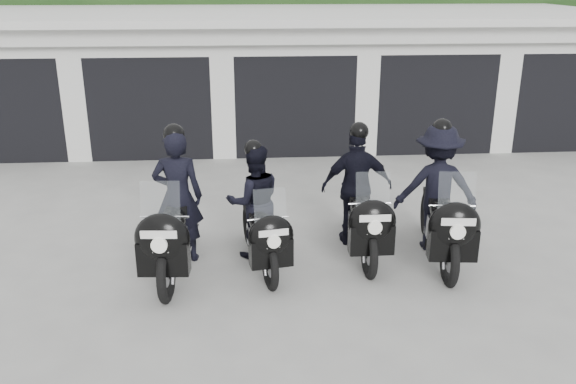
{
  "coord_description": "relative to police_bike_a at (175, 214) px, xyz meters",
  "views": [
    {
      "loc": [
        -1.1,
        -7.45,
        3.81
      ],
      "look_at": [
        -0.54,
        0.23,
        1.05
      ],
      "focal_mm": 38.0,
      "sensor_mm": 36.0,
      "label": 1
    }
  ],
  "objects": [
    {
      "name": "ground",
      "position": [
        2.06,
        -0.15,
        -0.8
      ],
      "size": [
        80.0,
        80.0,
        0.0
      ],
      "primitive_type": "plane",
      "color": "#9E9F99",
      "rests_on": "ground"
    },
    {
      "name": "garage_block",
      "position": [
        2.06,
        7.9,
        0.62
      ],
      "size": [
        16.4,
        6.8,
        2.96
      ],
      "color": "silver",
      "rests_on": "ground"
    },
    {
      "name": "background_vegetation",
      "position": [
        2.43,
        12.77,
        1.97
      ],
      "size": [
        20.0,
        3.9,
        5.8
      ],
      "color": "#173413",
      "rests_on": "ground"
    },
    {
      "name": "police_bike_a",
      "position": [
        0.0,
        0.0,
        0.0
      ],
      "size": [
        0.78,
        2.32,
        2.02
      ],
      "rotation": [
        0.0,
        0.0,
        -0.07
      ],
      "color": "black",
      "rests_on": "ground"
    },
    {
      "name": "police_bike_b",
      "position": [
        1.1,
        0.19,
        -0.06
      ],
      "size": [
        0.95,
        2.0,
        1.76
      ],
      "rotation": [
        0.0,
        0.0,
        0.18
      ],
      "color": "black",
      "rests_on": "ground"
    },
    {
      "name": "police_bike_c",
      "position": [
        2.57,
        0.51,
        0.01
      ],
      "size": [
        1.04,
        2.19,
        1.91
      ],
      "rotation": [
        0.0,
        0.0,
        0.0
      ],
      "color": "black",
      "rests_on": "ground"
    },
    {
      "name": "police_bike_d",
      "position": [
        3.67,
        0.27,
        0.05
      ],
      "size": [
        1.25,
        2.29,
        1.99
      ],
      "rotation": [
        0.0,
        0.0,
        -0.11
      ],
      "color": "black",
      "rests_on": "ground"
    }
  ]
}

